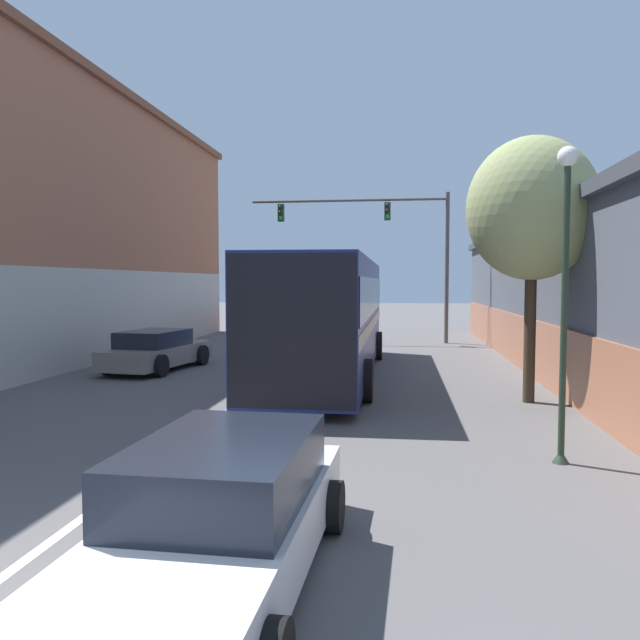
% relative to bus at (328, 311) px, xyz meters
% --- Properties ---
extents(lane_center_line, '(0.14, 41.82, 0.01)m').
position_rel_bus_xyz_m(lane_center_line, '(-1.53, -0.45, -1.90)').
color(lane_center_line, silver).
rests_on(lane_center_line, ground_plane).
extents(bus, '(3.00, 12.83, 3.38)m').
position_rel_bus_xyz_m(bus, '(0.00, 0.00, 0.00)').
color(bus, navy).
rests_on(bus, ground_plane).
extents(hatchback_foreground, '(2.02, 4.67, 1.31)m').
position_rel_bus_xyz_m(hatchback_foreground, '(0.52, -12.80, -1.29)').
color(hatchback_foreground, silver).
rests_on(hatchback_foreground, ground_plane).
extents(parked_car_left_near, '(2.36, 4.62, 1.26)m').
position_rel_bus_xyz_m(parked_car_left_near, '(-5.49, 0.46, -1.29)').
color(parked_car_left_near, slate).
rests_on(parked_car_left_near, ground_plane).
extents(parked_car_left_mid, '(2.28, 4.71, 1.33)m').
position_rel_bus_xyz_m(parked_car_left_mid, '(-5.79, 16.49, -1.26)').
color(parked_car_left_mid, red).
rests_on(parked_car_left_mid, ground_plane).
extents(traffic_signal_gantry, '(9.03, 0.36, 6.79)m').
position_rel_bus_xyz_m(traffic_signal_gantry, '(1.48, 10.45, 3.05)').
color(traffic_signal_gantry, '#514C47').
rests_on(traffic_signal_gantry, ground_plane).
extents(street_lamp, '(0.31, 0.31, 4.78)m').
position_rel_bus_xyz_m(street_lamp, '(4.58, -8.41, 0.81)').
color(street_lamp, '#233323').
rests_on(street_lamp, ground_plane).
extents(street_tree_near, '(2.95, 2.65, 6.04)m').
position_rel_bus_xyz_m(street_tree_near, '(5.06, -3.46, 2.50)').
color(street_tree_near, '#3D2D1E').
rests_on(street_tree_near, ground_plane).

